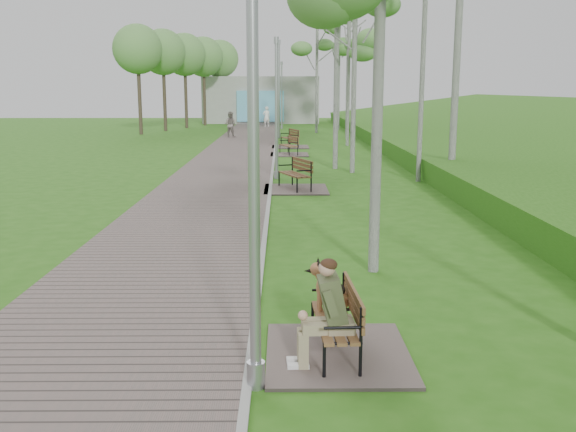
{
  "coord_description": "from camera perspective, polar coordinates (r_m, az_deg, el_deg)",
  "views": [
    {
      "loc": [
        0.37,
        -6.83,
        3.03
      ],
      "look_at": [
        0.46,
        3.3,
        1.0
      ],
      "focal_mm": 40.0,
      "sensor_mm": 36.0,
      "label": 1
    }
  ],
  "objects": [
    {
      "name": "lamp_post_far",
      "position": [
        48.63,
        -0.56,
        10.47
      ],
      "size": [
        0.19,
        0.19,
        4.94
      ],
      "color": "#9A9CA1",
      "rests_on": "ground"
    },
    {
      "name": "bench_main",
      "position": [
        7.4,
        3.82,
        -9.56
      ],
      "size": [
        1.64,
        1.82,
        1.43
      ],
      "color": "#655852",
      "rests_on": "ground"
    },
    {
      "name": "kerb",
      "position": [
        28.49,
        -1.25,
        5.26
      ],
      "size": [
        0.1,
        67.0,
        0.05
      ],
      "primitive_type": "cube",
      "color": "#999993",
      "rests_on": "ground"
    },
    {
      "name": "ground",
      "position": [
        7.48,
        -3.36,
        -12.6
      ],
      "size": [
        120.0,
        120.0,
        0.0
      ],
      "primitive_type": "plane",
      "color": "#296113",
      "rests_on": "ground"
    },
    {
      "name": "birch_far_b",
      "position": [
        34.58,
        5.46,
        15.87
      ],
      "size": [
        2.36,
        2.36,
        7.39
      ],
      "color": "silver",
      "rests_on": "ground"
    },
    {
      "name": "bench_third",
      "position": [
        29.61,
        0.07,
        5.82
      ],
      "size": [
        1.73,
        1.93,
        1.06
      ],
      "color": "#655852",
      "rests_on": "ground"
    },
    {
      "name": "building_north",
      "position": [
        57.84,
        -2.39,
        10.28
      ],
      "size": [
        10.0,
        5.2,
        4.0
      ],
      "color": "#9E9E99",
      "rests_on": "ground"
    },
    {
      "name": "birch_distant_b",
      "position": [
        47.75,
        4.59,
        15.98
      ],
      "size": [
        2.81,
        2.81,
        8.84
      ],
      "color": "silver",
      "rests_on": "ground"
    },
    {
      "name": "pedestrian_far",
      "position": [
        40.25,
        -5.16,
        8.09
      ],
      "size": [
        0.91,
        0.8,
        1.59
      ],
      "primitive_type": "imported",
      "rotation": [
        0.0,
        0.0,
        2.85
      ],
      "color": "gray",
      "rests_on": "ground"
    },
    {
      "name": "birch_distant_a",
      "position": [
        44.49,
        2.61,
        15.8
      ],
      "size": [
        2.47,
        2.47,
        8.3
      ],
      "color": "silver",
      "rests_on": "ground"
    },
    {
      "name": "birch_mid_a",
      "position": [
        23.49,
        6.01,
        18.2
      ],
      "size": [
        2.43,
        2.43,
        7.48
      ],
      "color": "silver",
      "rests_on": "ground"
    },
    {
      "name": "bench_second",
      "position": [
        19.37,
        0.6,
        2.96
      ],
      "size": [
        1.9,
        2.12,
        1.17
      ],
      "color": "#655852",
      "rests_on": "ground"
    },
    {
      "name": "lamp_post_near",
      "position": [
        6.19,
        -3.06,
        4.29
      ],
      "size": [
        0.19,
        0.19,
        4.87
      ],
      "color": "#9A9CA1",
      "rests_on": "ground"
    },
    {
      "name": "embankment",
      "position": [
        29.4,
        22.88,
        4.51
      ],
      "size": [
        14.0,
        70.0,
        1.6
      ],
      "primitive_type": "cube",
      "color": "#407F21",
      "rests_on": "ground"
    },
    {
      "name": "lamp_post_third",
      "position": [
        39.47,
        -0.81,
        10.88
      ],
      "size": [
        0.23,
        0.23,
        5.85
      ],
      "color": "#9A9CA1",
      "rests_on": "ground"
    },
    {
      "name": "walkway",
      "position": [
        28.57,
        -4.77,
        5.23
      ],
      "size": [
        3.5,
        67.0,
        0.04
      ],
      "primitive_type": "cube",
      "color": "#655852",
      "rests_on": "ground"
    },
    {
      "name": "lamp_post_second",
      "position": [
        21.59,
        -1.02,
        9.06
      ],
      "size": [
        0.18,
        0.18,
        4.67
      ],
      "color": "#9A9CA1",
      "rests_on": "ground"
    },
    {
      "name": "pedestrian_near",
      "position": [
        50.93,
        -1.92,
        8.8
      ],
      "size": [
        0.69,
        0.58,
        1.61
      ],
      "primitive_type": "imported",
      "rotation": [
        0.0,
        0.0,
        3.53
      ],
      "color": "white",
      "rests_on": "ground"
    },
    {
      "name": "bench_far",
      "position": [
        33.5,
        0.15,
        6.5
      ],
      "size": [
        1.9,
        2.11,
        1.16
      ],
      "color": "#655852",
      "rests_on": "ground"
    }
  ]
}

